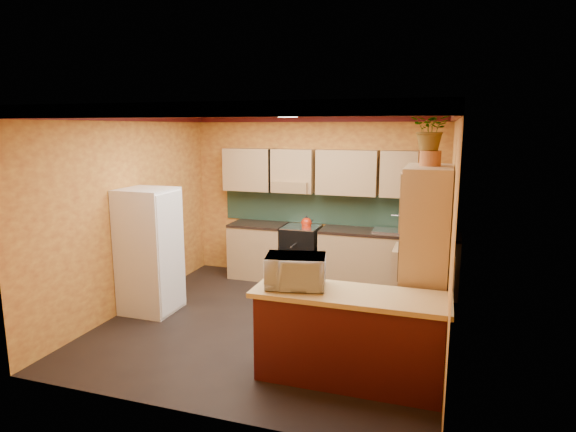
# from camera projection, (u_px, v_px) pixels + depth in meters

# --- Properties ---
(room_shell) EXTENTS (4.24, 4.24, 2.72)m
(room_shell) POSITION_uv_depth(u_px,v_px,m) (281.00, 160.00, 6.10)
(room_shell) COLOR black
(room_shell) RESTS_ON ground
(base_cabinets_back) EXTENTS (3.65, 0.60, 0.88)m
(base_cabinets_back) POSITION_uv_depth(u_px,v_px,m) (339.00, 258.00, 7.69)
(base_cabinets_back) COLOR tan
(base_cabinets_back) RESTS_ON ground
(countertop_back) EXTENTS (3.65, 0.62, 0.04)m
(countertop_back) POSITION_uv_depth(u_px,v_px,m) (339.00, 230.00, 7.61)
(countertop_back) COLOR black
(countertop_back) RESTS_ON base_cabinets_back
(stove) EXTENTS (0.58, 0.58, 0.91)m
(stove) POSITION_uv_depth(u_px,v_px,m) (301.00, 254.00, 7.88)
(stove) COLOR black
(stove) RESTS_ON ground
(kettle) EXTENTS (0.22, 0.22, 0.18)m
(kettle) POSITION_uv_depth(u_px,v_px,m) (306.00, 222.00, 7.70)
(kettle) COLOR red
(kettle) RESTS_ON stove
(sink) EXTENTS (0.48, 0.40, 0.03)m
(sink) POSITION_uv_depth(u_px,v_px,m) (389.00, 231.00, 7.36)
(sink) COLOR silver
(sink) RESTS_ON countertop_back
(base_cabinets_right) EXTENTS (0.60, 0.80, 0.88)m
(base_cabinets_right) POSITION_uv_depth(u_px,v_px,m) (423.00, 280.00, 6.58)
(base_cabinets_right) COLOR tan
(base_cabinets_right) RESTS_ON ground
(countertop_right) EXTENTS (0.62, 0.80, 0.04)m
(countertop_right) POSITION_uv_depth(u_px,v_px,m) (424.00, 248.00, 6.49)
(countertop_right) COLOR black
(countertop_right) RESTS_ON base_cabinets_right
(fridge) EXTENTS (0.68, 0.66, 1.70)m
(fridge) POSITION_uv_depth(u_px,v_px,m) (149.00, 251.00, 6.52)
(fridge) COLOR white
(fridge) RESTS_ON ground
(pantry) EXTENTS (0.48, 0.90, 2.10)m
(pantry) POSITION_uv_depth(u_px,v_px,m) (424.00, 263.00, 5.22)
(pantry) COLOR tan
(pantry) RESTS_ON ground
(fern_pot) EXTENTS (0.22, 0.22, 0.16)m
(fern_pot) POSITION_uv_depth(u_px,v_px,m) (430.00, 158.00, 5.06)
(fern_pot) COLOR #9C5225
(fern_pot) RESTS_ON pantry
(fern) EXTENTS (0.47, 0.43, 0.46)m
(fern) POSITION_uv_depth(u_px,v_px,m) (432.00, 129.00, 5.00)
(fern) COLOR tan
(fern) RESTS_ON fern_pot
(breakfast_bar) EXTENTS (1.80, 0.55, 0.88)m
(breakfast_bar) POSITION_uv_depth(u_px,v_px,m) (349.00, 340.00, 4.73)
(breakfast_bar) COLOR #481210
(breakfast_bar) RESTS_ON ground
(bar_top) EXTENTS (1.90, 0.65, 0.05)m
(bar_top) POSITION_uv_depth(u_px,v_px,m) (350.00, 295.00, 4.65)
(bar_top) COLOR #DBB36A
(bar_top) RESTS_ON breakfast_bar
(microwave) EXTENTS (0.66, 0.51, 0.32)m
(microwave) POSITION_uv_depth(u_px,v_px,m) (296.00, 271.00, 4.78)
(microwave) COLOR white
(microwave) RESTS_ON bar_top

